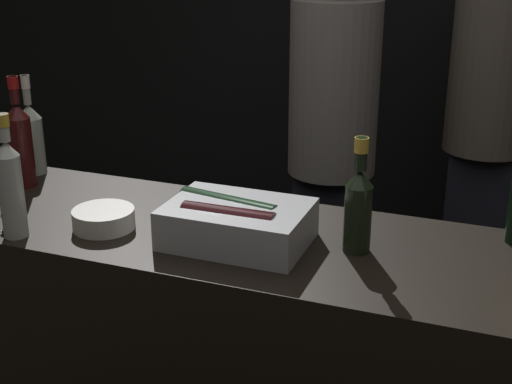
# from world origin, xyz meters

# --- Properties ---
(wall_back_chalkboard) EXTENTS (6.40, 0.06, 2.80)m
(wall_back_chalkboard) POSITION_xyz_m (0.00, 2.48, 1.40)
(wall_back_chalkboard) COLOR black
(wall_back_chalkboard) RESTS_ON ground_plane
(bar_counter) EXTENTS (2.34, 0.61, 0.97)m
(bar_counter) POSITION_xyz_m (0.00, 0.30, 0.48)
(bar_counter) COLOR black
(bar_counter) RESTS_ON ground_plane
(ice_bin_with_bottles) EXTENTS (0.39, 0.27, 0.12)m
(ice_bin_with_bottles) POSITION_xyz_m (-0.03, 0.24, 1.03)
(ice_bin_with_bottles) COLOR #B7BABF
(ice_bin_with_bottles) RESTS_ON bar_counter
(bowl_white) EXTENTS (0.18, 0.18, 0.06)m
(bowl_white) POSITION_xyz_m (-0.42, 0.20, 1.00)
(bowl_white) COLOR silver
(bowl_white) RESTS_ON bar_counter
(white_wine_bottle) EXTENTS (0.08, 0.08, 0.35)m
(white_wine_bottle) POSITION_xyz_m (-0.91, 0.54, 1.10)
(white_wine_bottle) COLOR #9EA899
(white_wine_bottle) RESTS_ON bar_counter
(champagne_bottle) EXTENTS (0.07, 0.07, 0.32)m
(champagne_bottle) POSITION_xyz_m (0.30, 0.31, 1.10)
(champagne_bottle) COLOR black
(champagne_bottle) RESTS_ON bar_counter
(red_wine_bottle_tall) EXTENTS (0.08, 0.08, 0.37)m
(red_wine_bottle_tall) POSITION_xyz_m (-0.86, 0.41, 1.12)
(red_wine_bottle_tall) COLOR #380F0F
(red_wine_bottle_tall) RESTS_ON bar_counter
(rose_wine_bottle) EXTENTS (0.07, 0.07, 0.35)m
(rose_wine_bottle) POSITION_xyz_m (-0.62, 0.06, 1.12)
(rose_wine_bottle) COLOR #B2B7AD
(rose_wine_bottle) RESTS_ON bar_counter
(person_in_hoodie) EXTENTS (0.37, 0.37, 1.72)m
(person_in_hoodie) POSITION_xyz_m (-0.08, 1.43, 0.96)
(person_in_hoodie) COLOR black
(person_in_hoodie) RESTS_ON ground_plane
(person_blond_tee) EXTENTS (0.38, 0.38, 1.76)m
(person_blond_tee) POSITION_xyz_m (0.52, 1.93, 0.98)
(person_blond_tee) COLOR black
(person_blond_tee) RESTS_ON ground_plane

